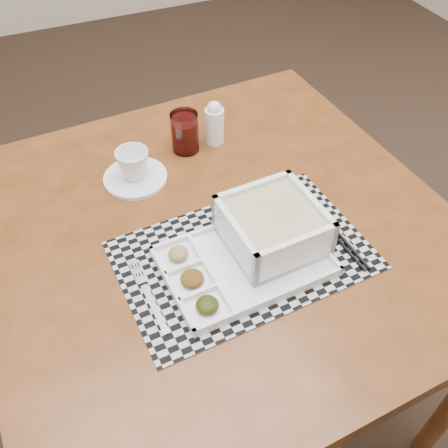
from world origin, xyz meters
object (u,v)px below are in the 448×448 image
Objects in this scene: dining_table at (218,247)px; creamer_bottle at (214,123)px; cup at (133,164)px; serving_tray at (264,237)px; juice_glass at (185,133)px.

creamer_bottle is at bearing 68.57° from dining_table.
cup is at bearing 119.90° from dining_table.
juice_glass is at bearing 94.33° from serving_tray.
juice_glass is (-0.03, 0.38, 0.01)m from serving_tray.
cup is (-0.12, 0.21, 0.12)m from dining_table.
creamer_bottle is (0.05, 0.38, 0.02)m from serving_tray.
serving_tray is 0.38m from creamer_bottle.
serving_tray is 3.27× the size of juice_glass.
creamer_bottle reaches higher than juice_glass.
cup is 0.66× the size of creamer_bottle.
cup is 0.16m from juice_glass.
juice_glass reaches higher than cup.
cup is at bearing -164.53° from creamer_bottle.
dining_table is 3.12× the size of serving_tray.
serving_tray is 0.36m from cup.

